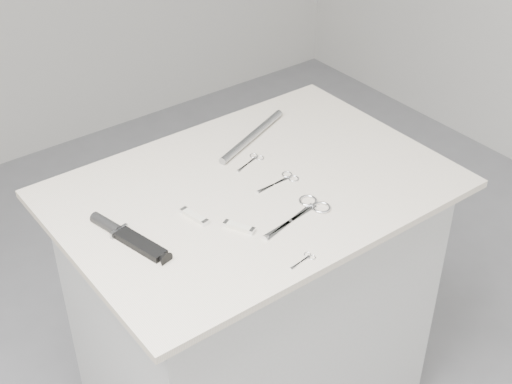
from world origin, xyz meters
TOP-DOWN VIEW (x-y plane):
  - plinth at (0.00, 0.00)m, footprint 0.90×0.60m
  - display_board at (0.00, 0.00)m, footprint 1.00×0.70m
  - large_shears at (0.04, -0.16)m, footprint 0.21×0.09m
  - embroidery_scissors_a at (0.08, -0.03)m, footprint 0.13×0.06m
  - embroidery_scissors_b at (0.07, 0.10)m, footprint 0.10×0.06m
  - tiny_scissors at (-0.09, -0.30)m, footprint 0.07×0.03m
  - sheathed_knife at (-0.37, 0.01)m, footprint 0.09×0.24m
  - pocket_knife_a at (-0.20, -0.02)m, footprint 0.03×0.09m
  - pocket_knife_b at (-0.14, -0.12)m, footprint 0.05×0.08m
  - metal_rail at (0.14, 0.19)m, footprint 0.30×0.14m

SIDE VIEW (x-z plane):
  - plinth at x=0.00m, z-range 0.00..0.90m
  - display_board at x=0.00m, z-range 0.90..0.92m
  - tiny_scissors at x=-0.09m, z-range 0.92..0.92m
  - embroidery_scissors_b at x=0.07m, z-range 0.92..0.92m
  - embroidery_scissors_a at x=0.08m, z-range 0.92..0.92m
  - large_shears at x=0.04m, z-range 0.92..0.93m
  - pocket_knife_b at x=-0.14m, z-range 0.92..0.93m
  - pocket_knife_a at x=-0.20m, z-range 0.92..0.93m
  - sheathed_knife at x=-0.37m, z-range 0.91..0.94m
  - metal_rail at x=0.14m, z-range 0.92..0.94m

